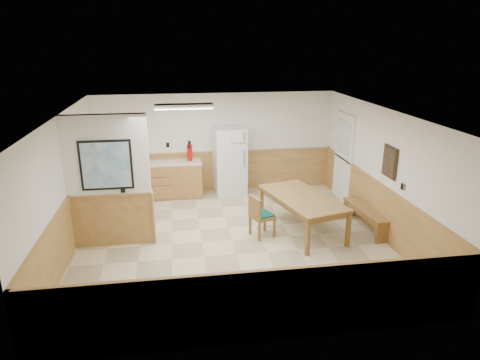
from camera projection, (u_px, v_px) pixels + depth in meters
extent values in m
plane|color=beige|center=(232.00, 240.00, 8.38)|extent=(6.00, 6.00, 0.00)
cube|color=silver|center=(231.00, 113.00, 7.59)|extent=(6.00, 6.00, 0.02)
cube|color=white|center=(216.00, 143.00, 10.80)|extent=(6.00, 0.02, 2.50)
cube|color=white|center=(382.00, 172.00, 8.42)|extent=(0.02, 6.00, 2.50)
cube|color=white|center=(64.00, 188.00, 7.55)|extent=(0.02, 6.00, 2.50)
cube|color=tan|center=(216.00, 172.00, 11.02)|extent=(6.00, 0.04, 1.00)
cube|color=tan|center=(377.00, 208.00, 8.65)|extent=(0.04, 6.00, 1.00)
cube|color=tan|center=(70.00, 226.00, 7.79)|extent=(0.04, 6.00, 1.00)
cube|color=white|center=(106.00, 156.00, 7.69)|extent=(1.50, 0.15, 1.50)
cube|color=tan|center=(113.00, 220.00, 8.08)|extent=(1.50, 0.17, 1.00)
cube|color=black|center=(106.00, 165.00, 7.65)|extent=(0.92, 0.03, 0.92)
cube|color=white|center=(106.00, 165.00, 7.63)|extent=(0.84, 0.01, 0.84)
cube|color=#A37839|center=(173.00, 180.00, 10.60)|extent=(1.40, 0.60, 0.86)
cube|color=#A37839|center=(112.00, 183.00, 10.39)|extent=(0.06, 0.60, 0.86)
cube|color=#A37839|center=(143.00, 181.00, 10.49)|extent=(0.06, 0.60, 0.86)
cube|color=beige|center=(156.00, 163.00, 10.40)|extent=(2.20, 0.60, 0.04)
cube|color=beige|center=(156.00, 157.00, 10.66)|extent=(2.20, 0.02, 0.10)
cube|color=white|center=(343.00, 158.00, 10.27)|extent=(0.05, 1.02, 2.15)
cube|color=white|center=(343.00, 158.00, 10.27)|extent=(0.04, 0.90, 2.05)
cube|color=silver|center=(344.00, 137.00, 10.10)|extent=(0.02, 0.76, 0.80)
cube|color=white|center=(130.00, 134.00, 10.38)|extent=(0.80, 0.03, 1.00)
cube|color=white|center=(130.00, 134.00, 10.37)|extent=(0.70, 0.01, 0.90)
cube|color=#2F2213|center=(390.00, 162.00, 8.04)|extent=(0.03, 0.50, 0.60)
cube|color=black|center=(389.00, 162.00, 8.04)|extent=(0.01, 0.42, 0.52)
cube|color=white|center=(184.00, 106.00, 8.71)|extent=(1.20, 0.30, 0.08)
cube|color=white|center=(184.00, 108.00, 8.73)|extent=(1.15, 0.25, 0.01)
cube|color=silver|center=(230.00, 161.00, 10.62)|extent=(0.80, 0.74, 1.71)
cube|color=silver|center=(244.00, 136.00, 10.11)|extent=(0.03, 0.02, 0.22)
cube|color=silver|center=(244.00, 158.00, 10.27)|extent=(0.03, 0.02, 0.40)
cube|color=olive|center=(302.00, 198.00, 8.55)|extent=(1.48, 2.20, 0.05)
cube|color=olive|center=(302.00, 201.00, 8.58)|extent=(1.36, 2.07, 0.10)
cube|color=olive|center=(308.00, 238.00, 7.68)|extent=(0.09, 0.09, 0.70)
cube|color=olive|center=(262.00, 203.00, 9.33)|extent=(0.09, 0.09, 0.70)
cube|color=olive|center=(348.00, 229.00, 8.02)|extent=(0.09, 0.09, 0.70)
cube|color=olive|center=(297.00, 197.00, 9.66)|extent=(0.09, 0.09, 0.70)
cube|color=olive|center=(366.00, 209.00, 8.76)|extent=(0.43, 1.47, 0.05)
cube|color=olive|center=(380.00, 234.00, 8.20)|extent=(0.30, 0.08, 0.40)
cube|color=olive|center=(352.00, 207.00, 9.47)|extent=(0.30, 0.08, 0.40)
cube|color=olive|center=(262.00, 216.00, 8.43)|extent=(0.53, 0.53, 0.06)
cube|color=#0D4543|center=(262.00, 214.00, 8.42)|extent=(0.48, 0.48, 0.03)
cube|color=olive|center=(255.00, 207.00, 8.28)|extent=(0.19, 0.40, 0.40)
cube|color=#0D4543|center=(247.00, 209.00, 8.20)|extent=(0.14, 0.33, 0.34)
cube|color=olive|center=(259.00, 232.00, 8.28)|extent=(0.05, 0.05, 0.39)
cube|color=olive|center=(250.00, 225.00, 8.57)|extent=(0.05, 0.05, 0.39)
cube|color=olive|center=(274.00, 228.00, 8.44)|extent=(0.05, 0.05, 0.39)
cube|color=olive|center=(265.00, 222.00, 8.73)|extent=(0.05, 0.05, 0.39)
cylinder|color=#BC0D0A|center=(190.00, 153.00, 10.46)|extent=(0.15, 0.15, 0.41)
cylinder|color=black|center=(189.00, 143.00, 10.38)|extent=(0.07, 0.07, 0.09)
cylinder|color=#1A9027|center=(131.00, 159.00, 10.28)|extent=(0.09, 0.09, 0.21)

